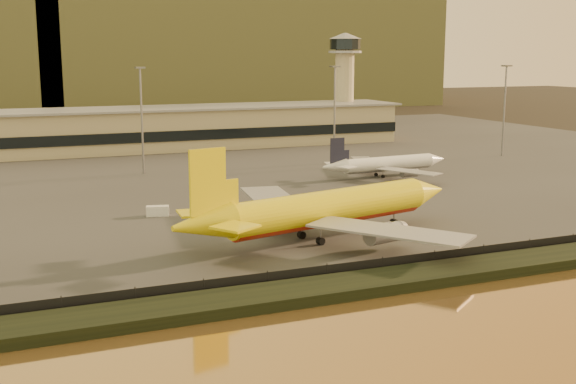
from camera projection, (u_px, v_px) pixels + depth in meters
name	position (u px, v px, depth m)	size (l,w,h in m)	color
ground	(325.00, 253.00, 104.81)	(900.00, 900.00, 0.00)	black
embankment	(384.00, 281.00, 89.28)	(320.00, 7.00, 1.40)	black
tarmac	(170.00, 163.00, 190.88)	(320.00, 220.00, 0.20)	#2D2D2D
perimeter_fence	(369.00, 268.00, 92.79)	(300.00, 0.05, 2.20)	black
terminal_building	(96.00, 131.00, 211.91)	(202.00, 25.00, 12.60)	tan
control_tower	(345.00, 75.00, 246.05)	(11.20, 11.20, 35.50)	tan
apron_light_masts	(248.00, 108.00, 175.54)	(152.20, 12.20, 25.40)	slate
distant_hills	(26.00, 50.00, 399.20)	(470.00, 160.00, 70.00)	olive
dhl_cargo_jet	(325.00, 209.00, 111.12)	(52.15, 50.12, 15.72)	#DAC50B
white_narrowbody_jet	(386.00, 164.00, 169.23)	(34.11, 33.21, 9.80)	silver
gse_vehicle_yellow	(316.00, 211.00, 128.50)	(3.42, 1.54, 1.54)	#DAC50B
gse_vehicle_white	(158.00, 211.00, 127.88)	(3.95, 1.78, 1.78)	silver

